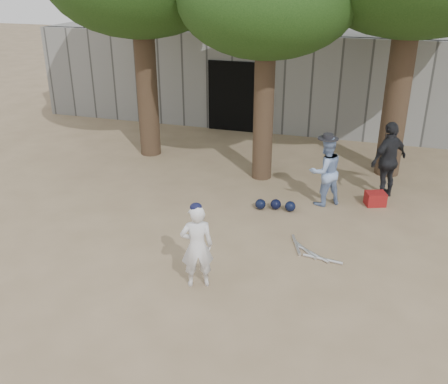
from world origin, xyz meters
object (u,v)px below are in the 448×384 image
(boy_player, at_px, (197,246))
(spectator_dark, at_px, (389,160))
(red_bag, at_px, (375,199))
(spectator_blue, at_px, (325,171))

(boy_player, distance_m, spectator_dark, 5.42)
(spectator_dark, height_order, red_bag, spectator_dark)
(boy_player, height_order, spectator_blue, spectator_blue)
(red_bag, bearing_deg, spectator_dark, 71.74)
(spectator_blue, bearing_deg, boy_player, 30.34)
(spectator_blue, relative_size, red_bag, 3.68)
(spectator_blue, relative_size, spectator_dark, 0.88)
(boy_player, bearing_deg, spectator_dark, -146.68)
(boy_player, distance_m, spectator_blue, 4.09)
(boy_player, bearing_deg, spectator_blue, -137.40)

